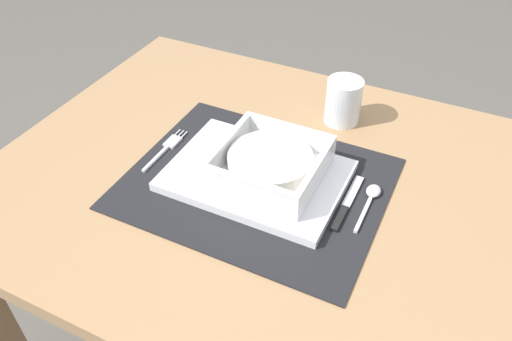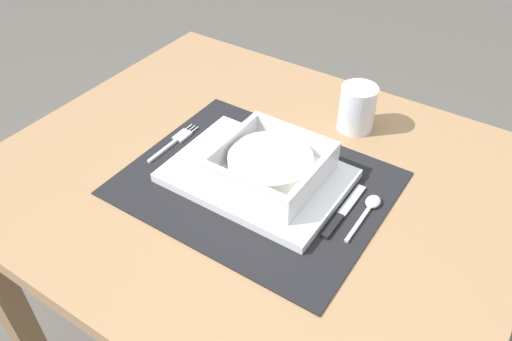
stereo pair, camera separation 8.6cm
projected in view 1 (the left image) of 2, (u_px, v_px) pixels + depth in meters
dining_table at (253, 214)px, 0.97m from camera, size 0.90×0.75×0.71m
placemat at (256, 183)px, 0.87m from camera, size 0.43×0.35×0.00m
serving_plate at (256, 175)px, 0.88m from camera, size 0.30×0.21×0.02m
porridge_bowl at (270, 164)px, 0.85m from camera, size 0.17×0.17×0.05m
fork at (168, 147)px, 0.95m from camera, size 0.02×0.13×0.00m
spoon at (371, 196)px, 0.84m from camera, size 0.02×0.12×0.01m
butter_knife at (346, 206)px, 0.83m from camera, size 0.01×0.14×0.01m
bread_knife at (328, 211)px, 0.82m from camera, size 0.01×0.14×0.01m
drinking_glass at (343, 103)px, 0.99m from camera, size 0.07×0.07×0.09m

